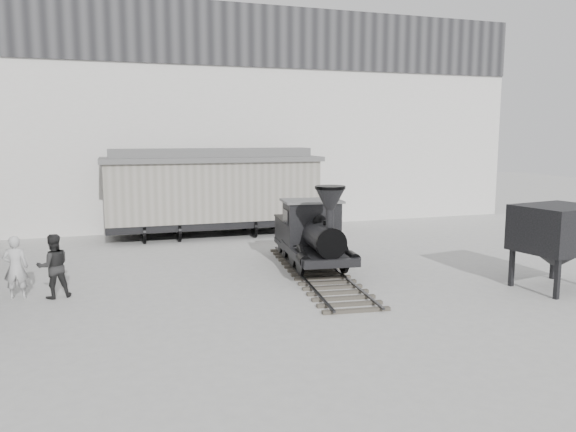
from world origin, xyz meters
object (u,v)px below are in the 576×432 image
object	(u,v)px
boxcar	(213,190)
coal_hopper	(557,235)
visitor_a	(16,267)
visitor_b	(53,266)
locomotive	(314,239)

from	to	relation	value
boxcar	coal_hopper	xyz separation A→B (m)	(8.15, -12.36, -0.46)
visitor_a	coal_hopper	world-z (taller)	coal_hopper
visitor_b	coal_hopper	distance (m)	14.99
boxcar	visitor_a	distance (m)	11.15
locomotive	visitor_a	size ratio (longest dim) A/B	4.77
boxcar	coal_hopper	size ratio (longest dim) A/B	3.81
coal_hopper	visitor_b	bearing A→B (deg)	156.38
visitor_a	coal_hopper	size ratio (longest dim) A/B	0.70
locomotive	boxcar	distance (m)	8.16
locomotive	visitor_b	size ratio (longest dim) A/B	4.70
boxcar	visitor_b	distance (m)	10.70
boxcar	locomotive	bearing A→B (deg)	-74.75
boxcar	visitor_a	bearing A→B (deg)	-130.35
boxcar	visitor_a	size ratio (longest dim) A/B	5.42
locomotive	visitor_b	distance (m)	8.32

